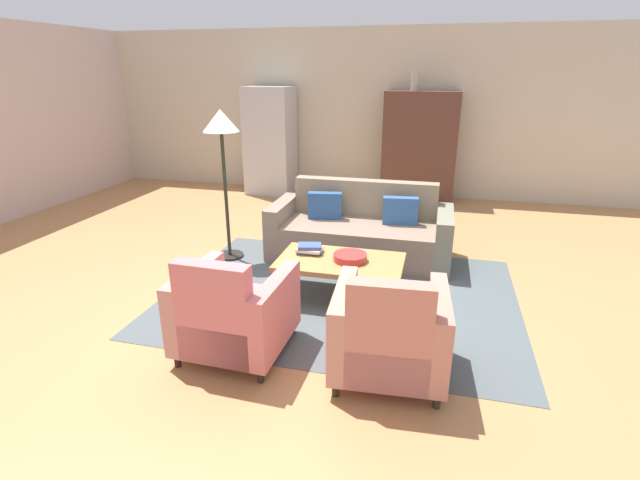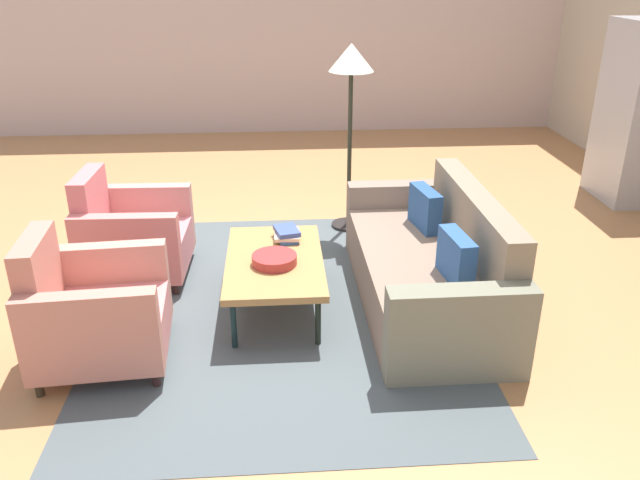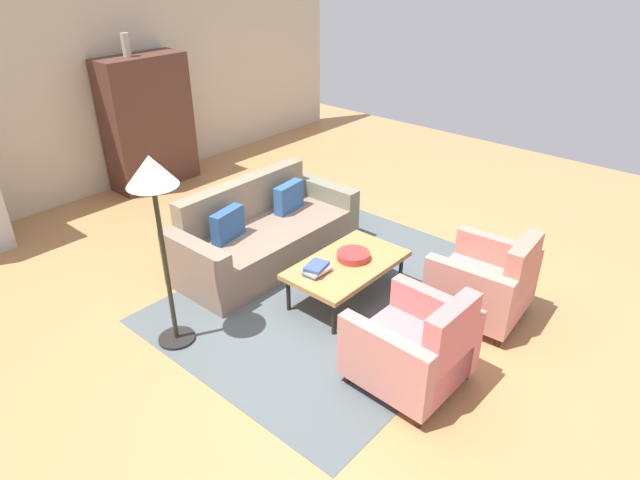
{
  "view_description": "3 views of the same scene",
  "coord_description": "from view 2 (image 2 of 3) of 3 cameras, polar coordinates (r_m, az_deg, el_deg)",
  "views": [
    {
      "loc": [
        1.27,
        -4.04,
        2.12
      ],
      "look_at": [
        0.2,
        0.14,
        0.55
      ],
      "focal_mm": 26.29,
      "sensor_mm": 36.0,
      "label": 1
    },
    {
      "loc": [
        4.59,
        0.07,
        2.39
      ],
      "look_at": [
        0.47,
        0.37,
        0.55
      ],
      "focal_mm": 35.66,
      "sensor_mm": 36.0,
      "label": 2
    },
    {
      "loc": [
        -3.16,
        -2.74,
        3.1
      ],
      "look_at": [
        0.45,
        0.41,
        0.5
      ],
      "focal_mm": 30.82,
      "sensor_mm": 36.0,
      "label": 3
    }
  ],
  "objects": [
    {
      "name": "wall_left",
      "position": [
        9.54,
        -4.78,
        17.94
      ],
      "size": [
        0.12,
        8.68,
        2.8
      ],
      "primitive_type": "cube",
      "color": "beige",
      "rests_on": "ground"
    },
    {
      "name": "armchair_left",
      "position": [
        5.33,
        -16.78,
        0.28
      ],
      "size": [
        0.82,
        0.82,
        0.88
      ],
      "rotation": [
        0.0,
        0.0,
        -0.03
      ],
      "color": "#361B23",
      "rests_on": "ground"
    },
    {
      "name": "ground_plane",
      "position": [
        5.18,
        -4.45,
        -3.61
      ],
      "size": [
        11.74,
        11.74,
        0.0
      ],
      "primitive_type": "plane",
      "color": "#B6804E"
    },
    {
      "name": "fruit_bowl",
      "position": [
        4.52,
        -4.11,
        -1.76
      ],
      "size": [
        0.32,
        0.32,
        0.07
      ],
      "primitive_type": "cylinder",
      "color": "#AB302F",
      "rests_on": "coffee_table"
    },
    {
      "name": "coffee_table",
      "position": [
        4.63,
        -4.1,
        -2.03
      ],
      "size": [
        1.2,
        0.7,
        0.4
      ],
      "color": "black",
      "rests_on": "ground"
    },
    {
      "name": "couch",
      "position": [
        4.81,
        10.21,
        -2.37
      ],
      "size": [
        2.11,
        0.91,
        0.86
      ],
      "rotation": [
        0.0,
        0.0,
        3.15
      ],
      "color": "#856D5B",
      "rests_on": "ground"
    },
    {
      "name": "floor_lamp",
      "position": [
        5.79,
        2.8,
        14.53
      ],
      "size": [
        0.4,
        0.4,
        1.72
      ],
      "color": "black",
      "rests_on": "ground"
    },
    {
      "name": "area_rug",
      "position": [
        4.8,
        -3.37,
        -5.89
      ],
      "size": [
        3.4,
        2.6,
        0.01
      ],
      "primitive_type": "cube",
      "color": "#4F595C",
      "rests_on": "ground"
    },
    {
      "name": "armchair_right",
      "position": [
        4.28,
        -19.93,
        -6.22
      ],
      "size": [
        0.86,
        0.86,
        0.88
      ],
      "rotation": [
        0.0,
        0.0,
        0.07
      ],
      "color": "#2A2913",
      "rests_on": "ground"
    },
    {
      "name": "book_stack",
      "position": [
        4.91,
        -3.0,
        0.55
      ],
      "size": [
        0.27,
        0.21,
        0.09
      ],
      "color": "#315792",
      "rests_on": "coffee_table"
    }
  ]
}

